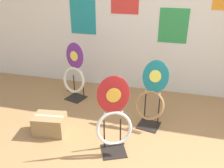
# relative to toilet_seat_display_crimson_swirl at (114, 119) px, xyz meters

# --- Properties ---
(wall_back) EXTENTS (8.00, 0.07, 2.60)m
(wall_back) POSITION_rel_toilet_seat_display_crimson_swirl_xyz_m (0.46, 1.79, 0.85)
(wall_back) COLOR silver
(wall_back) RESTS_ON ground_plane
(toilet_seat_display_crimson_swirl) EXTENTS (0.43, 0.37, 0.97)m
(toilet_seat_display_crimson_swirl) POSITION_rel_toilet_seat_display_crimson_swirl_xyz_m (0.00, 0.00, 0.00)
(toilet_seat_display_crimson_swirl) COLOR black
(toilet_seat_display_crimson_swirl) RESTS_ON ground_plane
(toilet_seat_display_purple_note) EXTENTS (0.45, 0.35, 0.94)m
(toilet_seat_display_purple_note) POSITION_rel_toilet_seat_display_crimson_swirl_xyz_m (-0.93, 1.12, -0.02)
(toilet_seat_display_purple_note) COLOR black
(toilet_seat_display_purple_note) RESTS_ON ground_plane
(toilet_seat_display_teal_sax) EXTENTS (0.44, 0.45, 0.89)m
(toilet_seat_display_teal_sax) POSITION_rel_toilet_seat_display_crimson_swirl_xyz_m (0.35, 0.68, -0.02)
(toilet_seat_display_teal_sax) COLOR black
(toilet_seat_display_teal_sax) RESTS_ON ground_plane
(storage_box) EXTENTS (0.43, 0.33, 0.26)m
(storage_box) POSITION_rel_toilet_seat_display_crimson_swirl_xyz_m (-0.90, 0.15, -0.32)
(storage_box) COLOR #93754C
(storage_box) RESTS_ON ground_plane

